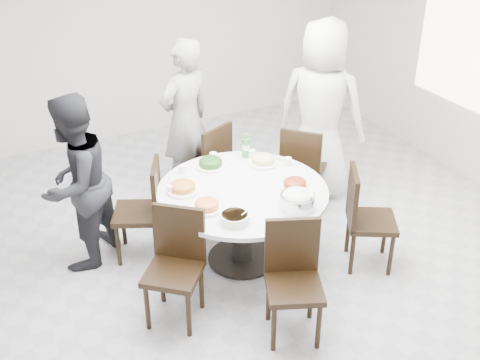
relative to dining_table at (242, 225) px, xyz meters
name	(u,v)px	position (x,y,z in m)	size (l,w,h in m)	color
floor	(238,247)	(0.05, 0.19, -0.38)	(6.00, 6.00, 0.01)	#A8A8AD
wall_back	(130,28)	(0.05, 3.19, 1.02)	(6.00, 0.01, 2.80)	silver
dining_table	(242,225)	(0.00, 0.00, 0.00)	(1.50, 1.50, 0.75)	silver
chair_ne	(304,166)	(1.00, 0.57, 0.10)	(0.42, 0.42, 0.95)	black
chair_n	(204,165)	(0.09, 1.06, 0.10)	(0.42, 0.42, 0.95)	black
chair_nw	(137,211)	(-0.82, 0.51, 0.10)	(0.42, 0.42, 0.95)	black
chair_sw	(173,271)	(-0.84, -0.46, 0.10)	(0.42, 0.42, 0.95)	black
chair_s	(294,285)	(-0.09, -1.04, 0.10)	(0.42, 0.42, 0.95)	black
chair_se	(372,219)	(1.00, -0.56, 0.10)	(0.42, 0.42, 0.95)	black
diner_right	(321,110)	(1.32, 0.79, 0.59)	(0.94, 0.61, 1.92)	silver
diner_middle	(185,121)	(0.02, 1.36, 0.50)	(0.64, 0.42, 1.74)	black
diner_left	(75,183)	(-1.30, 0.66, 0.43)	(0.78, 0.61, 1.61)	black
dish_greens	(211,164)	(-0.08, 0.51, 0.41)	(0.28, 0.28, 0.07)	white
dish_pale	(263,161)	(0.39, 0.34, 0.41)	(0.28, 0.28, 0.07)	white
dish_orange	(183,188)	(-0.48, 0.20, 0.41)	(0.28, 0.28, 0.08)	white
dish_redbrown	(295,185)	(0.42, -0.19, 0.41)	(0.26, 0.26, 0.06)	white
dish_tofu	(207,206)	(-0.41, -0.17, 0.41)	(0.26, 0.26, 0.07)	white
rice_bowl	(297,202)	(0.26, -0.48, 0.44)	(0.29, 0.29, 0.12)	silver
soup_bowl	(235,218)	(-0.29, -0.43, 0.41)	(0.24, 0.24, 0.07)	white
beverage_bottle	(246,145)	(0.31, 0.55, 0.50)	(0.07, 0.07, 0.25)	#307936
tea_cups	(210,155)	(-0.01, 0.66, 0.42)	(0.07, 0.07, 0.08)	white
chopsticks	(214,158)	(0.02, 0.66, 0.38)	(0.24, 0.04, 0.01)	tan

